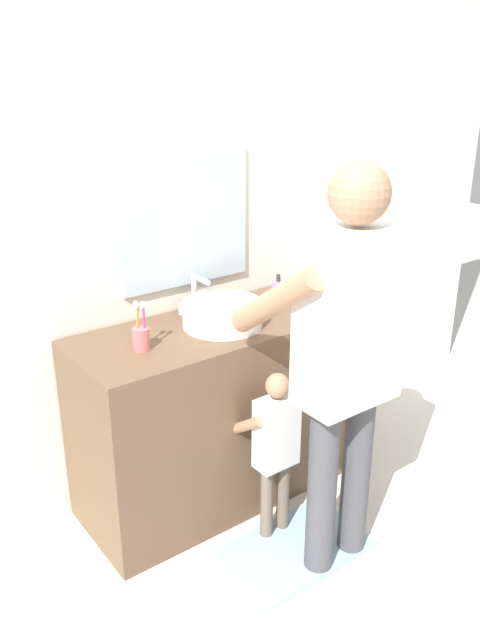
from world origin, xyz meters
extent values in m
plane|color=silver|center=(0.00, 0.00, 0.00)|extent=(14.00, 14.00, 0.00)
cube|color=silver|center=(0.00, 0.62, 1.35)|extent=(4.40, 0.08, 2.70)
cube|color=silver|center=(0.00, 0.57, 1.32)|extent=(0.67, 0.02, 0.62)
cube|color=brown|center=(0.00, 0.30, 0.45)|extent=(1.37, 0.54, 0.89)
cylinder|color=silver|center=(0.00, 0.28, 0.95)|extent=(0.36, 0.36, 0.11)
cylinder|color=beige|center=(0.00, 0.28, 0.95)|extent=(0.29, 0.29, 0.09)
cylinder|color=#B7BABF|center=(0.00, 0.51, 0.98)|extent=(0.03, 0.03, 0.18)
cylinder|color=#B7BABF|center=(0.00, 0.45, 1.06)|extent=(0.02, 0.12, 0.02)
cylinder|color=#B7BABF|center=(-0.07, 0.51, 0.92)|extent=(0.04, 0.04, 0.05)
cylinder|color=#B7BABF|center=(0.07, 0.51, 0.92)|extent=(0.04, 0.04, 0.05)
cylinder|color=#D86666|center=(-0.42, 0.27, 0.94)|extent=(0.07, 0.07, 0.09)
cylinder|color=#E5387F|center=(-0.40, 0.26, 0.99)|extent=(0.02, 0.03, 0.17)
cube|color=white|center=(-0.40, 0.26, 1.09)|extent=(0.01, 0.02, 0.02)
cylinder|color=orange|center=(-0.42, 0.28, 0.99)|extent=(0.04, 0.03, 0.17)
cube|color=white|center=(-0.42, 0.28, 1.09)|extent=(0.01, 0.02, 0.02)
cylinder|color=#B27FC6|center=(0.35, 0.31, 0.96)|extent=(0.06, 0.06, 0.13)
cylinder|color=#2D2D2D|center=(0.35, 0.31, 1.04)|extent=(0.02, 0.02, 0.04)
cube|color=#99B7CC|center=(0.00, -0.25, 0.01)|extent=(0.64, 0.40, 0.02)
cylinder|color=#6B5B4C|center=(-0.05, -0.11, 0.19)|extent=(0.06, 0.06, 0.37)
cylinder|color=#6B5B4C|center=(0.05, -0.11, 0.19)|extent=(0.06, 0.06, 0.37)
cube|color=white|center=(0.00, -0.11, 0.53)|extent=(0.19, 0.10, 0.32)
sphere|color=#A87A5B|center=(0.00, -0.11, 0.75)|extent=(0.10, 0.10, 0.10)
cylinder|color=#A87A5B|center=(-0.10, -0.03, 0.56)|extent=(0.05, 0.22, 0.18)
cylinder|color=#A87A5B|center=(0.10, -0.03, 0.56)|extent=(0.05, 0.22, 0.18)
cylinder|color=#47474C|center=(0.01, -0.38, 0.39)|extent=(0.12, 0.12, 0.78)
cylinder|color=#47474C|center=(0.21, -0.38, 0.39)|extent=(0.12, 0.12, 0.78)
cube|color=white|center=(0.11, -0.38, 1.12)|extent=(0.39, 0.22, 0.68)
sphere|color=#A87A5B|center=(0.11, -0.38, 1.57)|extent=(0.22, 0.22, 0.22)
cylinder|color=#A87A5B|center=(-0.10, -0.21, 1.18)|extent=(0.09, 0.47, 0.37)
cylinder|color=#A87A5B|center=(0.32, -0.21, 1.18)|extent=(0.09, 0.47, 0.37)
cylinder|color=yellow|center=(0.32, -0.03, 1.00)|extent=(0.01, 0.14, 0.03)
cube|color=white|center=(0.32, 0.05, 1.01)|extent=(0.01, 0.02, 0.02)
camera|label=1|loc=(-1.53, -1.91, 2.00)|focal=36.24mm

